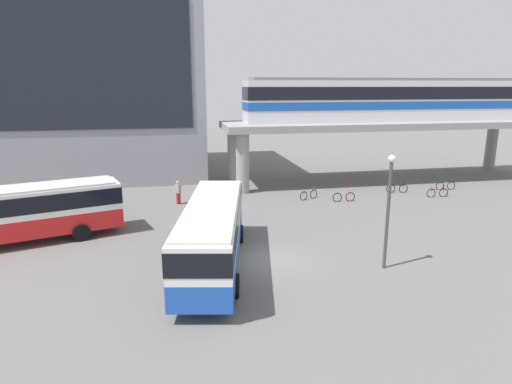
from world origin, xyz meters
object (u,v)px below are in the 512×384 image
Objects in this scene: bicycle_green at (446,186)px; bus_secondary at (17,210)px; bus_main at (212,229)px; train at (383,99)px; bicycle_orange at (344,197)px; bicycle_brown at (309,195)px; bicycle_red at (437,193)px; pedestrian_at_kerb at (178,193)px; bicycle_black at (397,188)px; station_building at (76,77)px.

bus_secondary is at bearing -167.60° from bicycle_green.
bus_main is at bearing -149.77° from bicycle_green.
train is 14.27× the size of bicycle_orange.
bicycle_brown is 0.93× the size of bicycle_red.
bus_secondary is (-10.37, 5.43, 0.00)m from bus_main.
bus_secondary is at bearing -143.03° from pedestrian_at_kerb.
bus_secondary reaches higher than bicycle_brown.
bus_secondary is at bearing 152.37° from bus_main.
bicycle_orange is (21.52, 5.01, -1.63)m from bus_secondary.
bicycle_orange is at bearing 43.10° from bus_main.
pedestrian_at_kerb is (-12.53, 1.76, 0.49)m from bicycle_orange.
bicycle_black is at bearing 140.02° from bicycle_red.
bicycle_red is (7.89, -0.20, 0.00)m from bicycle_orange.
train is 20.58m from pedestrian_at_kerb.
station_building is 18.96m from pedestrian_at_kerb.
pedestrian_at_kerb is (9.00, 6.77, -1.14)m from bus_secondary.
bus_secondary is (0.09, -20.98, -7.51)m from station_building.
bicycle_brown is at bearing 17.98° from bus_secondary.
bicycle_red is at bearing -1.49° from bicycle_orange.
bicycle_orange is 1.00× the size of pedestrian_at_kerb.
train is 2.26× the size of bus_secondary.
station_building is 35.85m from bicycle_green.
bus_secondary is 20.13m from bicycle_brown.
bus_secondary reaches higher than pedestrian_at_kerb.
station_building reaches higher than bicycle_black.
station_building is 2.11× the size of bus_secondary.
bicycle_brown is (-12.52, -0.75, 0.00)m from bicycle_green.
bus_main is at bearing -143.63° from bicycle_black.
bicycle_black is 0.99× the size of pedestrian_at_kerb.
bicycle_green is at bearing 30.23° from bus_main.
bus_secondary reaches higher than bicycle_green.
pedestrian_at_kerb is at bearing -179.83° from bicycle_black.
bus_main is at bearing -27.63° from bus_secondary.
bicycle_red is at bearing -7.64° from bicycle_brown.
bicycle_orange is at bearing -169.14° from bicycle_green.
bus_secondary is at bearing -165.81° from bicycle_black.
bus_secondary is 6.31× the size of bicycle_red.
bicycle_green is at bearing 12.40° from bus_secondary.
station_building is at bearing 151.27° from bicycle_red.
bus_secondary is at bearing -89.75° from station_building.
train is 10.17m from bicycle_red.
bus_main is 12.33m from pedestrian_at_kerb.
pedestrian_at_kerb is (-22.61, -0.17, 0.49)m from bicycle_green.
bus_main is 6.33× the size of pedestrian_at_kerb.
bicycle_orange is at bearing -36.46° from station_building.
station_building reaches higher than pedestrian_at_kerb.
bicycle_green is at bearing 44.26° from bicycle_red.
station_building is 13.32× the size of pedestrian_at_kerb.
bicycle_brown is 10.42m from bicycle_red.
bicycle_brown is at bearing 172.36° from bicycle_red.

